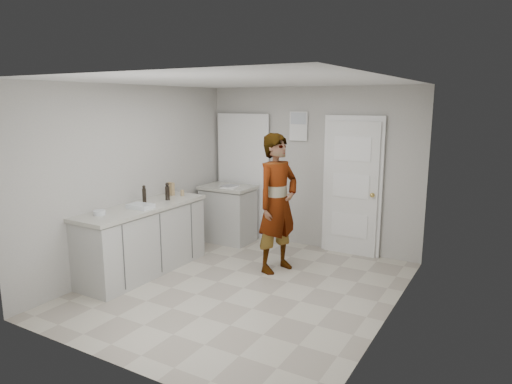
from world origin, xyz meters
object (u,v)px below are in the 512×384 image
Objects in this scene: spice_jar at (182,193)px; oil_cruet_a at (167,192)px; baking_dish at (141,206)px; egg_bowl at (99,213)px; oil_cruet_b at (144,194)px; cake_mix_box at (171,189)px; person at (278,203)px.

spice_jar is 0.33× the size of oil_cruet_a.
oil_cruet_a is 0.56m from baking_dish.
oil_cruet_b is at bearing 90.79° from egg_bowl.
cake_mix_box is 0.59× the size of baking_dish.
person reaches higher than spice_jar.
oil_cruet_a reaches higher than baking_dish.
spice_jar is 1.42m from egg_bowl.
egg_bowl reaches higher than baking_dish.
oil_cruet_a is at bearing 127.31° from person.
baking_dish is at bearing -55.09° from oil_cruet_b.
cake_mix_box is 0.58m from oil_cruet_b.
spice_jar is 0.35m from oil_cruet_a.
oil_cruet_a reaches higher than cake_mix_box.
person is at bearing 27.26° from oil_cruet_b.
oil_cruet_b is 0.79m from egg_bowl.
baking_dish is 2.20× the size of egg_bowl.
oil_cruet_a is (-1.45, -0.54, 0.11)m from person.
baking_dish is at bearing -87.36° from spice_jar.
baking_dish is (0.21, -0.85, -0.07)m from cake_mix_box.
oil_cruet_b is (-0.16, -0.29, -0.00)m from oil_cruet_a.
oil_cruet_a is 1.71× the size of egg_bowl.
person reaches higher than egg_bowl.
egg_bowl is (0.04, -1.36, -0.07)m from cake_mix_box.
spice_jar is at bearing 92.64° from baking_dish.
person is 5.89× the size of baking_dish.
egg_bowl is at bearing -97.98° from oil_cruet_a.
oil_cruet_a reaches higher than oil_cruet_b.
person is 7.57× the size of oil_cruet_a.
oil_cruet_b is 1.67× the size of egg_bowl.
person is 1.79m from baking_dish.
oil_cruet_b is at bearing 124.91° from baking_dish.
oil_cruet_b is (0.02, -0.58, 0.02)m from cake_mix_box.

